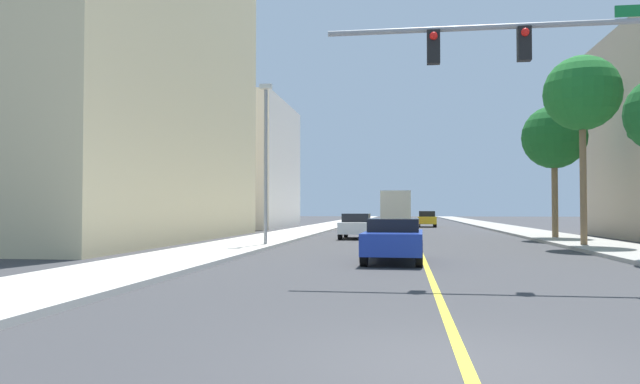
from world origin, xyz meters
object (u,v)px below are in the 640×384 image
object	(u,v)px
street_lamp	(266,155)
palm_mid	(582,94)
traffic_signal_mast	(597,77)
car_blue	(394,239)
car_white	(356,226)
car_yellow	(427,219)
palm_far	(554,138)
delivery_truck	(397,210)

from	to	relation	value
street_lamp	palm_mid	world-z (taller)	palm_mid
street_lamp	palm_mid	distance (m)	14.56
traffic_signal_mast	car_blue	distance (m)	8.03
traffic_signal_mast	car_blue	xyz separation A→B (m)	(-4.95, 4.77, -4.16)
palm_mid	car_white	distance (m)	14.22
car_white	palm_mid	bearing A→B (deg)	-32.06
car_yellow	car_blue	bearing A→B (deg)	-92.85
palm_far	car_yellow	xyz separation A→B (m)	(-6.26, 23.66, -5.02)
street_lamp	palm_mid	size ratio (longest dim) A/B	0.86
street_lamp	palm_far	distance (m)	17.25
palm_mid	delivery_truck	xyz separation A→B (m)	(-8.59, 22.85, -5.22)
car_blue	car_white	bearing A→B (deg)	101.00
car_yellow	street_lamp	bearing A→B (deg)	-103.68
traffic_signal_mast	palm_far	xyz separation A→B (m)	(3.88, 20.17, 0.90)
traffic_signal_mast	street_lamp	world-z (taller)	street_lamp
palm_far	car_yellow	world-z (taller)	palm_far
palm_mid	car_blue	xyz separation A→B (m)	(-8.31, -8.21, -6.18)
car_blue	delivery_truck	xyz separation A→B (m)	(-0.28, 31.06, 0.96)
street_lamp	palm_far	xyz separation A→B (m)	(14.72, 8.85, 1.59)
traffic_signal_mast	delivery_truck	size ratio (longest dim) A/B	1.12
traffic_signal_mast	car_white	xyz separation A→B (m)	(-7.40, 19.94, -4.15)
delivery_truck	car_yellow	bearing A→B (deg)	70.91
car_white	car_blue	bearing A→B (deg)	-79.99
traffic_signal_mast	palm_mid	world-z (taller)	palm_mid
palm_far	palm_mid	bearing A→B (deg)	-94.11
palm_far	car_yellow	size ratio (longest dim) A/B	1.63
palm_far	delivery_truck	distance (m)	18.58
car_yellow	delivery_truck	distance (m)	8.53
palm_far	car_white	xyz separation A→B (m)	(-11.28, -0.22, -5.05)
palm_far	car_white	bearing A→B (deg)	-178.88
street_lamp	car_yellow	size ratio (longest dim) A/B	1.58
palm_mid	car_yellow	distance (m)	31.96
car_yellow	palm_mid	bearing A→B (deg)	-78.54
car_yellow	traffic_signal_mast	bearing A→B (deg)	-85.99
car_blue	car_yellow	distance (m)	39.13
palm_mid	car_white	world-z (taller)	palm_mid
street_lamp	delivery_truck	size ratio (longest dim) A/B	0.86
palm_far	car_white	distance (m)	12.36
palm_mid	car_yellow	xyz separation A→B (m)	(-5.75, 30.83, -6.14)
palm_mid	car_blue	world-z (taller)	palm_mid
street_lamp	palm_far	size ratio (longest dim) A/B	0.97
palm_mid	traffic_signal_mast	bearing A→B (deg)	-104.52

